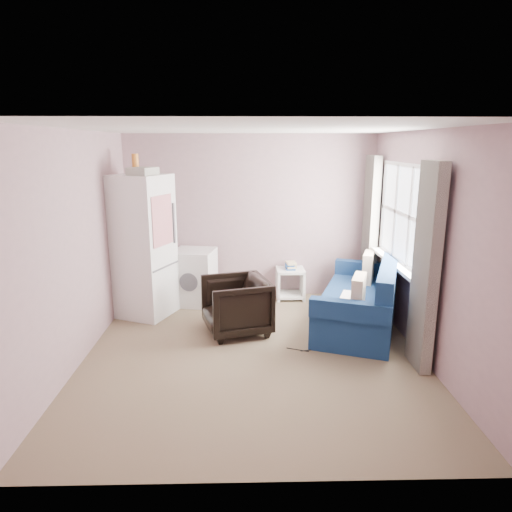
% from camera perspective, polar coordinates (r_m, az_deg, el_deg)
% --- Properties ---
extents(room, '(3.84, 4.24, 2.54)m').
position_cam_1_polar(room, '(5.00, -0.18, 1.19)').
color(room, '#7B6951').
rests_on(room, ground).
extents(armchair, '(0.90, 0.94, 0.79)m').
position_cam_1_polar(armchair, '(5.80, -2.50, -5.85)').
color(armchair, black).
rests_on(armchair, ground).
extents(fridge, '(0.88, 0.87, 2.22)m').
position_cam_1_polar(fridge, '(6.44, -13.87, 1.28)').
color(fridge, white).
rests_on(fridge, ground).
extents(washing_machine, '(0.68, 0.68, 0.82)m').
position_cam_1_polar(washing_machine, '(6.89, -7.70, -2.45)').
color(washing_machine, white).
rests_on(washing_machine, ground).
extents(side_table, '(0.43, 0.43, 0.58)m').
position_cam_1_polar(side_table, '(7.12, 4.29, -3.14)').
color(side_table, white).
rests_on(side_table, ground).
extents(sofa, '(1.55, 2.20, 0.90)m').
position_cam_1_polar(sofa, '(6.18, 13.26, -5.63)').
color(sofa, navy).
rests_on(sofa, ground).
extents(window_dressing, '(0.17, 2.62, 2.18)m').
position_cam_1_polar(window_dressing, '(6.00, 16.78, 1.31)').
color(window_dressing, white).
rests_on(window_dressing, ground).
extents(floor_cables, '(0.42, 0.11, 0.01)m').
position_cam_1_polar(floor_cables, '(5.47, 6.11, -11.58)').
color(floor_cables, black).
rests_on(floor_cables, ground).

